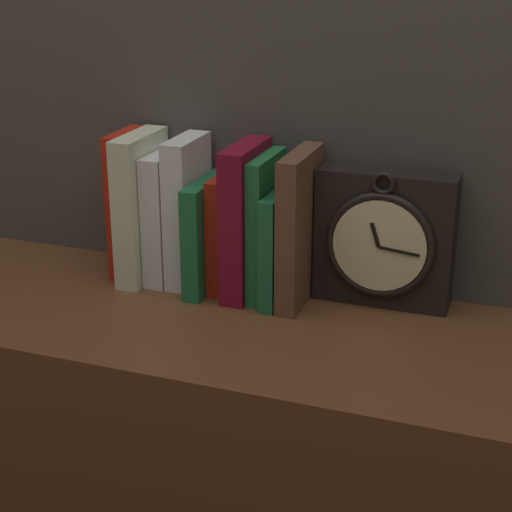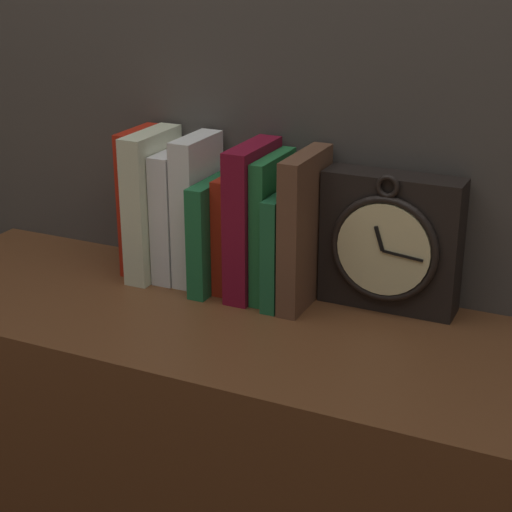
% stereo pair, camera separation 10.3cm
% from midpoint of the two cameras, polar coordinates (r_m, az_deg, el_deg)
% --- Properties ---
extents(wall_back, '(6.00, 0.05, 2.60)m').
position_cam_midpoint_polar(wall_back, '(1.42, 6.13, 13.86)').
color(wall_back, '#47423D').
rests_on(wall_back, ground_plane).
extents(clock, '(0.22, 0.08, 0.23)m').
position_cam_midpoint_polar(clock, '(1.37, 11.06, 0.85)').
color(clock, black).
rests_on(clock, bookshelf).
extents(book_slot0_red, '(0.03, 0.11, 0.25)m').
position_cam_midpoint_polar(book_slot0_red, '(1.51, -5.76, 3.70)').
color(book_slot0_red, red).
rests_on(book_slot0_red, bookshelf).
extents(book_slot1_cream, '(0.04, 0.14, 0.26)m').
position_cam_midpoint_polar(book_slot1_cream, '(1.48, -4.91, 3.42)').
color(book_slot1_cream, beige).
rests_on(book_slot1_cream, bookshelf).
extents(book_slot2_white, '(0.04, 0.12, 0.23)m').
position_cam_midpoint_polar(book_slot2_white, '(1.48, -3.33, 2.77)').
color(book_slot2_white, white).
rests_on(book_slot2_white, bookshelf).
extents(book_slot3_white, '(0.04, 0.12, 0.25)m').
position_cam_midpoint_polar(book_slot3_white, '(1.46, -1.90, 3.09)').
color(book_slot3_white, white).
rests_on(book_slot3_white, bookshelf).
extents(book_slot4_green, '(0.03, 0.15, 0.19)m').
position_cam_midpoint_polar(book_slot4_green, '(1.44, -0.70, 1.49)').
color(book_slot4_green, '#1F6B3B').
rests_on(book_slot4_green, bookshelf).
extents(book_slot5_red, '(0.03, 0.12, 0.20)m').
position_cam_midpoint_polar(book_slot5_red, '(1.44, 0.66, 1.65)').
color(book_slot5_red, '#B02713').
rests_on(book_slot5_red, bookshelf).
extents(book_slot6_maroon, '(0.04, 0.14, 0.25)m').
position_cam_midpoint_polar(book_slot6_maroon, '(1.40, 1.88, 2.37)').
color(book_slot6_maroon, maroon).
rests_on(book_slot6_maroon, bookshelf).
extents(book_slot7_green, '(0.02, 0.13, 0.24)m').
position_cam_midpoint_polar(book_slot7_green, '(1.40, 3.24, 1.93)').
color(book_slot7_green, '#216E38').
rests_on(book_slot7_green, bookshelf).
extents(book_slot8_green, '(0.03, 0.15, 0.19)m').
position_cam_midpoint_polar(book_slot8_green, '(1.39, 4.12, 0.66)').
color(book_slot8_green, '#1F643A').
rests_on(book_slot8_green, bookshelf).
extents(book_slot9_brown, '(0.03, 0.15, 0.25)m').
position_cam_midpoint_polar(book_slot9_brown, '(1.37, 5.43, 1.72)').
color(book_slot9_brown, brown).
rests_on(book_slot9_brown, bookshelf).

